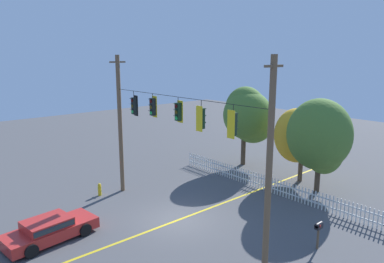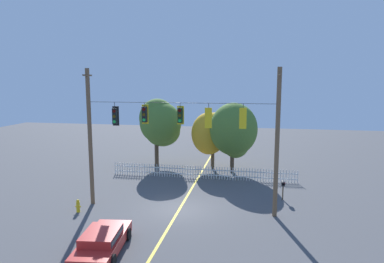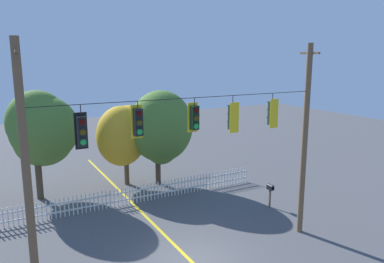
% 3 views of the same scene
% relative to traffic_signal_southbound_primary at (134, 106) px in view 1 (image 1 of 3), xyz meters
% --- Properties ---
extents(ground, '(80.00, 80.00, 0.00)m').
position_rel_traffic_signal_southbound_primary_xyz_m(ground, '(4.19, -0.01, -5.97)').
color(ground, '#4C4C4F').
extents(lane_centerline_stripe, '(0.16, 36.00, 0.01)m').
position_rel_traffic_signal_southbound_primary_xyz_m(lane_centerline_stripe, '(4.19, -0.01, -5.97)').
color(lane_centerline_stripe, gold).
rests_on(lane_centerline_stripe, ground).
extents(signal_support_span, '(12.22, 1.10, 9.01)m').
position_rel_traffic_signal_southbound_primary_xyz_m(signal_support_span, '(4.19, -0.01, -1.39)').
color(signal_support_span, brown).
rests_on(signal_support_span, ground).
extents(traffic_signal_southbound_primary, '(0.43, 0.38, 1.53)m').
position_rel_traffic_signal_southbound_primary_xyz_m(traffic_signal_southbound_primary, '(0.00, 0.00, 0.00)').
color(traffic_signal_southbound_primary, black).
extents(traffic_signal_westbound_side, '(0.43, 0.38, 1.36)m').
position_rel_traffic_signal_southbound_primary_xyz_m(traffic_signal_westbound_side, '(1.98, -0.00, 0.15)').
color(traffic_signal_westbound_side, black).
extents(traffic_signal_northbound_secondary, '(0.43, 0.38, 1.35)m').
position_rel_traffic_signal_southbound_primary_xyz_m(traffic_signal_northbound_secondary, '(4.28, -0.00, 0.13)').
color(traffic_signal_northbound_secondary, black).
extents(traffic_signal_northbound_primary, '(0.43, 0.38, 1.51)m').
position_rel_traffic_signal_southbound_primary_xyz_m(traffic_signal_northbound_primary, '(6.05, -0.02, 0.02)').
color(traffic_signal_northbound_primary, black).
extents(traffic_signal_eastbound_side, '(0.43, 0.38, 1.50)m').
position_rel_traffic_signal_southbound_primary_xyz_m(traffic_signal_eastbound_side, '(8.13, -0.02, 0.03)').
color(traffic_signal_eastbound_side, black).
extents(white_picket_fence, '(15.63, 0.06, 1.07)m').
position_rel_traffic_signal_southbound_primary_xyz_m(white_picket_fence, '(4.56, 7.24, -5.43)').
color(white_picket_fence, silver).
rests_on(white_picket_fence, ground).
extents(autumn_maple_near_fence, '(4.04, 4.16, 6.54)m').
position_rel_traffic_signal_southbound_primary_xyz_m(autumn_maple_near_fence, '(-0.03, 10.71, -1.80)').
color(autumn_maple_near_fence, '#473828').
rests_on(autumn_maple_near_fence, ground).
extents(autumn_maple_mid, '(3.74, 3.10, 5.34)m').
position_rel_traffic_signal_southbound_primary_xyz_m(autumn_maple_mid, '(4.95, 10.55, -2.47)').
color(autumn_maple_mid, brown).
rests_on(autumn_maple_mid, ground).
extents(autumn_oak_far_east, '(4.19, 3.81, 6.32)m').
position_rel_traffic_signal_southbound_primary_xyz_m(autumn_oak_far_east, '(7.05, 9.48, -2.21)').
color(autumn_oak_far_east, '#473828').
rests_on(autumn_oak_far_east, ground).
extents(parked_car, '(2.35, 4.60, 1.15)m').
position_rel_traffic_signal_southbound_primary_xyz_m(parked_car, '(1.77, -6.17, -5.37)').
color(parked_car, red).
rests_on(parked_car, ground).
extents(fire_hydrant, '(0.38, 0.22, 0.83)m').
position_rel_traffic_signal_southbound_primary_xyz_m(fire_hydrant, '(-1.99, -1.60, -5.56)').
color(fire_hydrant, gold).
rests_on(fire_hydrant, ground).
extents(roadside_mailbox, '(0.25, 0.44, 1.35)m').
position_rel_traffic_signal_southbound_primary_xyz_m(roadside_mailbox, '(10.87, 3.05, -4.87)').
color(roadside_mailbox, brown).
rests_on(roadside_mailbox, ground).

